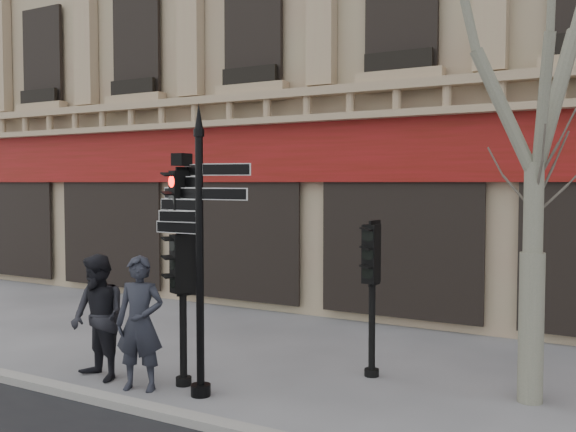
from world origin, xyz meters
name	(u,v)px	position (x,y,z in m)	size (l,w,h in m)	color
ground	(276,396)	(0.00, 0.00, 0.00)	(80.00, 80.00, 0.00)	#5A5A5F
kerb	(216,425)	(0.00, -1.40, 0.06)	(80.00, 0.25, 0.12)	gray
fingerpost	(199,200)	(-0.91, -0.50, 2.70)	(2.00, 2.00, 4.02)	black
traffic_signal_main	(182,240)	(-1.41, -0.26, 2.12)	(0.44, 0.39, 3.36)	black
traffic_signal_secondary	(372,271)	(0.79, 1.51, 1.61)	(0.39, 0.28, 2.31)	black
pedestrian_a	(140,323)	(-1.82, -0.71, 0.95)	(0.70, 0.46, 1.91)	#22242E
pedestrian_b	(98,317)	(-2.68, -0.67, 0.94)	(0.91, 0.71, 1.87)	black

